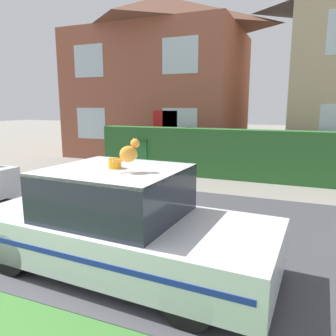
# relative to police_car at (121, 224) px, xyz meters

# --- Properties ---
(road_strip) EXTENTS (28.00, 5.56, 0.01)m
(road_strip) POSITION_rel_police_car_xyz_m (-0.80, 1.65, -0.66)
(road_strip) COLOR #424247
(road_strip) RESTS_ON ground
(garden_hedge) EXTENTS (8.71, 0.61, 1.56)m
(garden_hedge) POSITION_rel_police_car_xyz_m (0.03, 6.47, 0.12)
(garden_hedge) COLOR #2D662D
(garden_hedge) RESTS_ON ground
(police_car) EXTENTS (4.26, 1.98, 1.57)m
(police_car) POSITION_rel_police_car_xyz_m (0.00, 0.00, 0.00)
(police_car) COLOR black
(police_car) RESTS_ON road_strip
(cat) EXTENTS (0.31, 0.29, 0.31)m
(cat) POSITION_rel_police_car_xyz_m (0.24, -0.15, 1.04)
(cat) COLOR orange
(cat) RESTS_ON police_car
(house_left) EXTENTS (7.65, 6.02, 7.17)m
(house_left) POSITION_rel_police_car_xyz_m (-4.13, 10.82, 2.98)
(house_left) COLOR #93513D
(house_left) RESTS_ON ground
(wheelie_bin) EXTENTS (0.67, 0.68, 1.17)m
(wheelie_bin) POSITION_rel_police_car_xyz_m (-2.88, 6.43, -0.07)
(wheelie_bin) COLOR #23662D
(wheelie_bin) RESTS_ON ground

